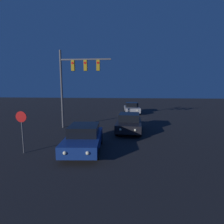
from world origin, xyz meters
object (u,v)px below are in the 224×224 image
at_px(car_far, 132,108).
at_px(stop_sign, 22,125).
at_px(car_near, 84,138).
at_px(car_mid, 129,123).
at_px(traffic_signal_mast, 75,76).

bearing_deg(car_far, stop_sign, 63.38).
height_order(car_near, car_far, same).
distance_m(car_mid, car_far, 10.04).
relative_size(car_near, car_far, 1.00).
bearing_deg(car_far, car_near, 73.94).
xyz_separation_m(car_mid, car_far, (0.48, 10.03, 0.00)).
xyz_separation_m(car_near, stop_sign, (-3.27, -0.71, 0.87)).
distance_m(car_far, traffic_signal_mast, 11.16).
height_order(car_far, traffic_signal_mast, traffic_signal_mast).
height_order(car_mid, stop_sign, stop_sign).
relative_size(car_near, traffic_signal_mast, 0.63).
bearing_deg(car_mid, stop_sign, 44.77).
bearing_deg(car_near, traffic_signal_mast, -73.73).
xyz_separation_m(car_mid, stop_sign, (-5.94, -5.28, 0.87)).
bearing_deg(car_near, stop_sign, 7.92).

